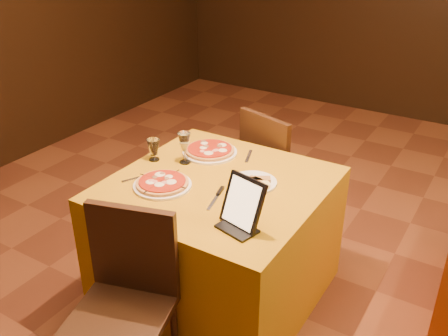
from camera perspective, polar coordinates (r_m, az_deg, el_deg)
The scene contains 13 objects.
floor at distance 3.01m, azimuth 7.41°, elevation -16.03°, with size 6.00×7.00×0.01m, color #5E2D19.
main_table at distance 2.88m, azimuth -0.65°, elevation -8.24°, with size 1.10×1.10×0.75m, color #AD790B.
chair_main_near at distance 2.34m, azimuth -11.87°, elevation -16.36°, with size 0.44×0.44×0.91m, color black, non-canonical shape.
chair_main_far at distance 3.46m, azimuth 6.64°, elevation -0.36°, with size 0.45×0.45×0.91m, color black, non-canonical shape.
pizza_near at distance 2.66m, azimuth -7.06°, elevation -1.82°, with size 0.31×0.31×0.03m.
pizza_far at distance 3.00m, azimuth -1.63°, elevation 1.95°, with size 0.33×0.33×0.03m.
cutlet_dish at distance 2.67m, azimuth 3.35°, elevation -1.54°, with size 0.26×0.26×0.03m.
wine_glass at distance 2.86m, azimuth -4.54°, elevation 2.32°, with size 0.08×0.08×0.19m, color #D3CB78, non-canonical shape.
water_glass at distance 2.93m, azimuth -8.05°, elevation 2.07°, with size 0.07×0.07×0.13m, color silver, non-canonical shape.
tablet at distance 2.27m, azimuth 2.17°, elevation -3.96°, with size 0.21×0.02×0.24m, color black.
knife at distance 2.52m, azimuth -1.04°, elevation -3.63°, with size 0.22×0.02×0.01m, color #ACABB2.
fork_near at distance 2.76m, azimuth -10.13°, elevation -1.20°, with size 0.15×0.02×0.01m, color silver.
fork_far at distance 2.97m, azimuth 2.84°, elevation 1.35°, with size 0.17×0.02×0.01m, color silver.
Camera 1 is at (0.82, -2.05, 2.04)m, focal length 40.00 mm.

